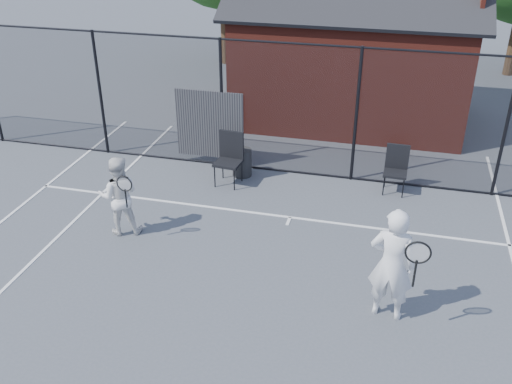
% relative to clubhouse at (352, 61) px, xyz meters
% --- Properties ---
extents(ground, '(80.00, 80.00, 0.00)m').
position_rel_clubhouse_xyz_m(ground, '(-0.50, -9.00, -1.61)').
color(ground, '#44494E').
rests_on(ground, ground).
extents(court_lines, '(11.02, 18.00, 0.01)m').
position_rel_clubhouse_xyz_m(court_lines, '(-0.50, -10.32, -1.60)').
color(court_lines, silver).
rests_on(court_lines, ground).
extents(fence, '(22.04, 3.00, 3.00)m').
position_rel_clubhouse_xyz_m(fence, '(-0.80, -4.00, -0.16)').
color(fence, black).
rests_on(fence, ground).
extents(clubhouse, '(6.50, 4.36, 4.19)m').
position_rel_clubhouse_xyz_m(clubhouse, '(0.00, 0.00, 0.00)').
color(clubhouse, maroon).
rests_on(clubhouse, ground).
extents(player_front, '(0.86, 0.65, 1.86)m').
position_rel_clubhouse_xyz_m(player_front, '(1.49, -8.49, -0.67)').
color(player_front, white).
rests_on(player_front, ground).
extents(player_back, '(0.92, 0.81, 1.55)m').
position_rel_clubhouse_xyz_m(player_back, '(-3.50, -7.29, -0.83)').
color(player_back, silver).
rests_on(player_back, ground).
extents(chair_left, '(0.60, 0.62, 1.14)m').
position_rel_clubhouse_xyz_m(chair_left, '(-2.11, -4.90, -1.03)').
color(chair_left, black).
rests_on(chair_left, ground).
extents(chair_right, '(0.50, 0.52, 1.01)m').
position_rel_clubhouse_xyz_m(chair_right, '(1.45, -4.40, -1.10)').
color(chair_right, black).
rests_on(chair_right, ground).
extents(waste_bin, '(0.50, 0.50, 0.64)m').
position_rel_clubhouse_xyz_m(waste_bin, '(-1.93, -4.40, -1.29)').
color(waste_bin, black).
rests_on(waste_bin, ground).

